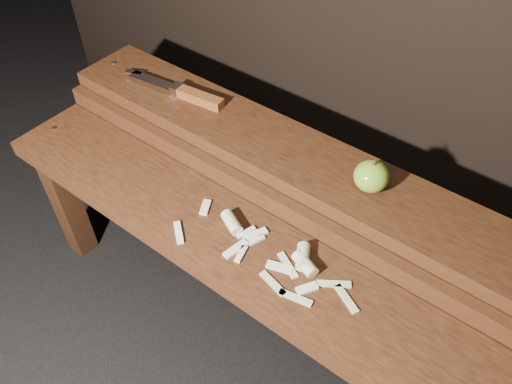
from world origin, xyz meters
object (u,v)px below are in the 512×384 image
Objects in this scene: bench_front_tier at (222,256)px; bench_rear_tier at (284,177)px; apple at (371,176)px; knife at (188,94)px.

bench_front_tier is 1.00× the size of bench_rear_tier.
apple reaches higher than bench_front_tier.
knife is at bearing 141.42° from bench_front_tier.
bench_rear_tier is at bearing -178.78° from apple.
bench_front_tier is at bearing -38.58° from knife.
bench_rear_tier is 0.31m from knife.
bench_front_tier is 0.23m from bench_rear_tier.
knife is at bearing 179.38° from apple.
knife reaches higher than bench_front_tier.
knife is (-0.50, 0.01, -0.02)m from apple.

